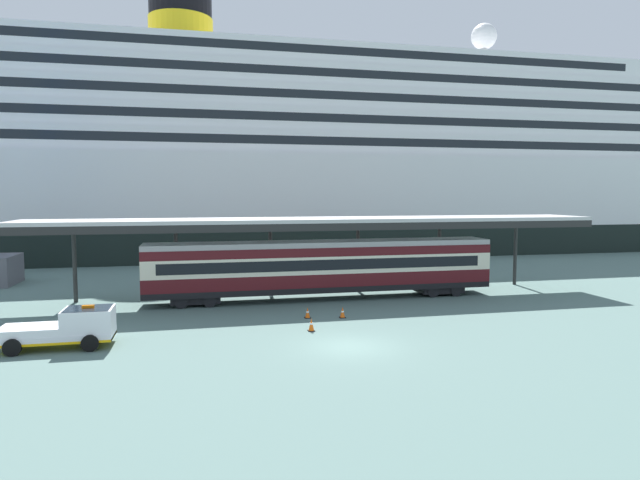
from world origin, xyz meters
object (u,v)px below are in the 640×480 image
Objects in this scene: traffic_cone_mid at (343,312)px; traffic_cone_near at (308,313)px; train_carriage at (323,267)px; cruise_ship at (151,162)px; traffic_cone_far at (311,325)px; service_truck at (68,327)px.

traffic_cone_near is at bearing 169.11° from traffic_cone_mid.
cruise_ship is at bearing 111.78° from train_carriage.
traffic_cone_near is (11.75, -40.54, -11.08)m from cruise_ship.
traffic_cone_mid is 0.93× the size of traffic_cone_far.
service_truck is at bearing -164.14° from traffic_cone_near.
train_carriage reaches higher than service_truck.
train_carriage is 6.29m from traffic_cone_mid.
train_carriage reaches higher than traffic_cone_mid.
train_carriage is 37.74× the size of traffic_cone_near.
cruise_ship reaches higher than train_carriage.
traffic_cone_far is (-2.48, -2.72, 0.03)m from traffic_cone_mid.
train_carriage is 9.29m from traffic_cone_far.
train_carriage is 6.32m from traffic_cone_near.
traffic_cone_mid is at bearing 47.58° from traffic_cone_far.
traffic_cone_far is at bearing -97.79° from traffic_cone_near.
traffic_cone_far is (11.32, -43.65, -11.05)m from cruise_ship.
service_truck is 7.86× the size of traffic_cone_mid.
cruise_ship is at bearing 104.54° from traffic_cone_far.
traffic_cone_mid is at bearing -10.89° from traffic_cone_near.
traffic_cone_near is at bearing -73.84° from cruise_ship.
service_truck is at bearing -148.24° from train_carriage.
service_truck is (-14.74, -9.13, -1.32)m from train_carriage.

